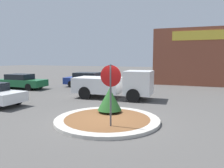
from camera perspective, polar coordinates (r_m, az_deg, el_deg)
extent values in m
plane|color=#514F4C|center=(9.81, -1.27, -9.71)|extent=(120.00, 120.00, 0.00)
cylinder|color=#BCB7AD|center=(9.79, -1.27, -9.32)|extent=(4.63, 4.63, 0.14)
cylinder|color=brown|center=(9.79, -1.27, -9.31)|extent=(3.80, 3.80, 0.14)
cylinder|color=#4C4C51|center=(8.45, -0.35, -3.54)|extent=(0.07, 0.07, 2.55)
cylinder|color=#B71414|center=(8.34, -0.36, 2.12)|extent=(0.83, 0.03, 0.83)
cylinder|color=brown|center=(10.78, -0.64, -7.10)|extent=(0.08, 0.08, 0.11)
cone|color=#235623|center=(10.65, -0.64, -3.97)|extent=(1.18, 1.18, 1.08)
cube|color=white|center=(14.59, 7.04, 0.38)|extent=(1.78, 2.04, 1.55)
cube|color=white|center=(15.45, -3.59, -0.18)|extent=(3.29, 2.19, 1.04)
cube|color=black|center=(14.45, 9.40, 1.36)|extent=(0.09, 1.78, 0.54)
cylinder|color=black|center=(15.65, 7.12, -1.89)|extent=(0.88, 0.26, 0.87)
cylinder|color=black|center=(13.79, 5.54, -3.06)|extent=(0.88, 0.26, 0.87)
cylinder|color=black|center=(16.62, -4.23, -1.35)|extent=(0.88, 0.26, 0.87)
cylinder|color=black|center=(14.88, -7.09, -2.35)|extent=(0.88, 0.26, 0.87)
cube|color=brown|center=(26.14, 25.63, 6.37)|extent=(12.62, 6.00, 5.78)
cube|color=gold|center=(23.22, 26.60, 11.49)|extent=(8.83, 0.08, 0.90)
cube|color=#1E6638|center=(21.44, -22.46, 0.33)|extent=(4.48, 1.87, 0.60)
cube|color=black|center=(21.54, -22.97, 1.78)|extent=(2.17, 1.60, 0.48)
cylinder|color=black|center=(21.23, -18.20, -0.24)|extent=(0.62, 0.21, 0.62)
cylinder|color=black|center=(19.97, -20.97, -0.77)|extent=(0.62, 0.21, 0.62)
cylinder|color=black|center=(22.98, -23.69, 0.04)|extent=(0.62, 0.21, 0.62)
cylinder|color=black|center=(21.82, -26.54, -0.43)|extent=(0.62, 0.21, 0.62)
cylinder|color=black|center=(14.32, -23.45, -3.60)|extent=(0.69, 0.24, 0.68)
cube|color=navy|center=(21.15, -6.02, 0.83)|extent=(4.72, 1.99, 0.64)
cube|color=black|center=(21.19, -6.62, 2.35)|extent=(2.28, 1.71, 0.48)
cylinder|color=black|center=(21.41, -1.51, 0.21)|extent=(0.66, 0.22, 0.65)
cylinder|color=black|center=(19.81, -3.26, -0.34)|extent=(0.66, 0.22, 0.65)
cylinder|color=black|center=(22.58, -8.42, 0.48)|extent=(0.66, 0.22, 0.65)
cylinder|color=black|center=(21.07, -10.59, -0.01)|extent=(0.66, 0.22, 0.65)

